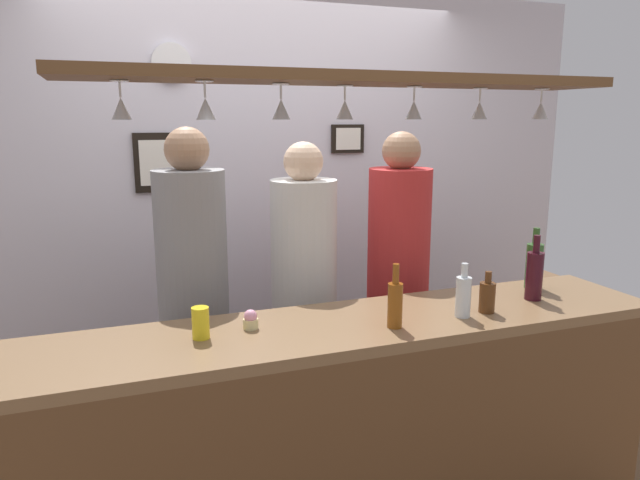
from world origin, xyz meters
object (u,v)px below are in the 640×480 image
object	(u,v)px
bottle_soda_clear	(463,295)
bottle_beer_brown_stubby	(487,296)
person_middle_white_patterned_shirt	(303,273)
person_right_red_shirt	(398,259)
bottle_wine_dark_red	(534,274)
cupcake	(251,320)
person_left_grey_shirt	(193,274)
drink_can	(201,323)
bottle_beer_amber_tall	(395,303)
picture_frame_caricature	(157,163)
wall_clock	(171,63)
picture_frame_upper_small	(348,139)
bottle_champagne_green	(534,265)

from	to	relation	value
bottle_soda_clear	bottle_beer_brown_stubby	size ratio (longest dim) A/B	1.28
person_middle_white_patterned_shirt	person_right_red_shirt	world-z (taller)	person_right_red_shirt
bottle_wine_dark_red	cupcake	xyz separation A→B (m)	(-1.31, 0.07, -0.08)
person_left_grey_shirt	drink_can	world-z (taller)	person_left_grey_shirt
person_left_grey_shirt	cupcake	xyz separation A→B (m)	(0.14, -0.62, -0.04)
bottle_beer_amber_tall	picture_frame_caricature	size ratio (longest dim) A/B	0.76
bottle_beer_brown_stubby	drink_can	world-z (taller)	bottle_beer_brown_stubby
bottle_soda_clear	wall_clock	distance (m)	2.06
cupcake	bottle_beer_amber_tall	bearing A→B (deg)	-18.55
person_middle_white_patterned_shirt	drink_can	bearing A→B (deg)	-133.59
bottle_beer_amber_tall	wall_clock	world-z (taller)	wall_clock
bottle_wine_dark_red	wall_clock	world-z (taller)	wall_clock
bottle_soda_clear	cupcake	xyz separation A→B (m)	(-0.87, 0.17, -0.06)
drink_can	picture_frame_upper_small	distance (m)	1.92
drink_can	picture_frame_upper_small	size ratio (longest dim) A/B	0.55
bottle_beer_amber_tall	bottle_champagne_green	world-z (taller)	bottle_champagne_green
person_middle_white_patterned_shirt	bottle_soda_clear	distance (m)	0.91
bottle_soda_clear	picture_frame_caricature	xyz separation A→B (m)	(-1.08, 1.51, 0.47)
drink_can	wall_clock	xyz separation A→B (m)	(0.09, 1.37, 1.06)
person_middle_white_patterned_shirt	wall_clock	xyz separation A→B (m)	(-0.54, 0.71, 1.09)
picture_frame_caricature	wall_clock	distance (m)	0.56
bottle_beer_amber_tall	picture_frame_upper_small	world-z (taller)	picture_frame_upper_small
person_right_red_shirt	bottle_soda_clear	xyz separation A→B (m)	(-0.11, -0.79, 0.03)
person_right_red_shirt	bottle_beer_amber_tall	world-z (taller)	person_right_red_shirt
cupcake	person_left_grey_shirt	bearing A→B (deg)	102.25
person_left_grey_shirt	bottle_wine_dark_red	size ratio (longest dim) A/B	5.92
bottle_soda_clear	bottle_champagne_green	bearing A→B (deg)	23.20
person_left_grey_shirt	picture_frame_caricature	size ratio (longest dim) A/B	5.22
wall_clock	picture_frame_caricature	bearing A→B (deg)	176.64
bottle_champagne_green	cupcake	xyz separation A→B (m)	(-1.43, -0.07, -0.08)
bottle_beer_amber_tall	drink_can	world-z (taller)	bottle_beer_amber_tall
drink_can	cupcake	world-z (taller)	drink_can
bottle_soda_clear	picture_frame_caricature	bearing A→B (deg)	125.66
bottle_beer_brown_stubby	bottle_beer_amber_tall	bearing A→B (deg)	-176.32
bottle_beer_brown_stubby	picture_frame_upper_small	world-z (taller)	picture_frame_upper_small
bottle_soda_clear	bottle_wine_dark_red	bearing A→B (deg)	11.89
bottle_wine_dark_red	drink_can	xyz separation A→B (m)	(-1.51, 0.04, -0.06)
bottle_soda_clear	bottle_champagne_green	size ratio (longest dim) A/B	0.77
person_left_grey_shirt	drink_can	distance (m)	0.67
bottle_wine_dark_red	bottle_beer_brown_stubby	world-z (taller)	bottle_wine_dark_red
bottle_wine_dark_red	person_left_grey_shirt	bearing A→B (deg)	154.19
cupcake	picture_frame_upper_small	distance (m)	1.78
person_left_grey_shirt	person_middle_white_patterned_shirt	distance (m)	0.57
person_middle_white_patterned_shirt	cupcake	world-z (taller)	person_middle_white_patterned_shirt
picture_frame_upper_small	picture_frame_caricature	bearing A→B (deg)	180.00
bottle_wine_dark_red	picture_frame_caricature	world-z (taller)	picture_frame_caricature
bottle_soda_clear	picture_frame_upper_small	distance (m)	1.62
bottle_champagne_green	wall_clock	size ratio (longest dim) A/B	1.36
bottle_champagne_green	drink_can	xyz separation A→B (m)	(-1.63, -0.11, -0.06)
picture_frame_upper_small	bottle_wine_dark_red	bearing A→B (deg)	-76.69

